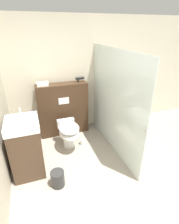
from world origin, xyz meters
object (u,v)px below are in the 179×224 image
Objects in this scene: toilet at (69,133)px; hair_drier at (80,78)px; sink_vanity at (26,147)px; waste_bin at (58,179)px.

toilet is 1.19m from hair_drier.
sink_vanity reaches higher than toilet.
toilet is at bearing 65.89° from waste_bin.
toilet is 2.44× the size of waste_bin.
toilet is at bearing 27.98° from sink_vanity.
sink_vanity is 5.55× the size of hair_drier.
sink_vanity is 4.31× the size of waste_bin.
toilet is 0.99m from waste_bin.
toilet reaches higher than waste_bin.
hair_drier reaches higher than sink_vanity.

